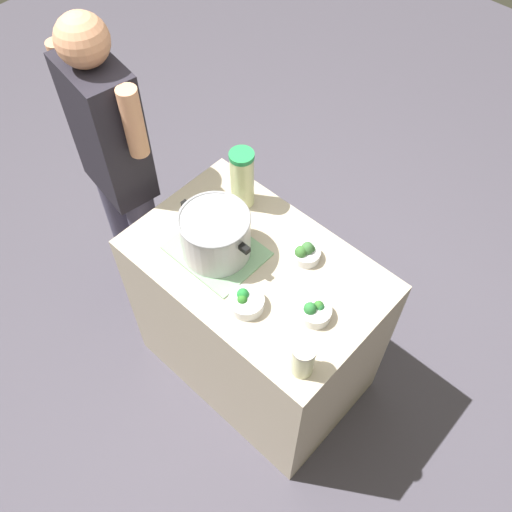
# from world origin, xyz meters

# --- Properties ---
(ground_plane) EXTENTS (8.00, 8.00, 0.00)m
(ground_plane) POSITION_xyz_m (0.00, 0.00, 0.00)
(ground_plane) COLOR #4C4753
(counter_slab) EXTENTS (1.02, 0.65, 0.91)m
(counter_slab) POSITION_xyz_m (0.00, 0.00, 0.46)
(counter_slab) COLOR #B7A892
(counter_slab) RESTS_ON ground_plane
(dish_cloth) EXTENTS (0.35, 0.28, 0.01)m
(dish_cloth) POSITION_xyz_m (0.15, 0.06, 0.91)
(dish_cloth) COLOR #7EAC81
(dish_cloth) RESTS_ON counter_slab
(cooking_pot) EXTENTS (0.35, 0.28, 0.20)m
(cooking_pot) POSITION_xyz_m (0.15, 0.06, 1.02)
(cooking_pot) COLOR #B7B7BC
(cooking_pot) RESTS_ON dish_cloth
(lemonade_pitcher) EXTENTS (0.10, 0.10, 0.27)m
(lemonade_pitcher) POSITION_xyz_m (0.26, -0.20, 1.05)
(lemonade_pitcher) COLOR beige
(lemonade_pitcher) RESTS_ON counter_slab
(mason_jar) EXTENTS (0.08, 0.08, 0.15)m
(mason_jar) POSITION_xyz_m (-0.42, 0.22, 0.99)
(mason_jar) COLOR beige
(mason_jar) RESTS_ON counter_slab
(broccoli_bowl_front) EXTENTS (0.11, 0.11, 0.08)m
(broccoli_bowl_front) POSITION_xyz_m (-0.12, -0.15, 0.94)
(broccoli_bowl_front) COLOR silver
(broccoli_bowl_front) RESTS_ON counter_slab
(broccoli_bowl_center) EXTENTS (0.12, 0.12, 0.08)m
(broccoli_bowl_center) POSITION_xyz_m (-0.32, 0.03, 0.94)
(broccoli_bowl_center) COLOR silver
(broccoli_bowl_center) RESTS_ON counter_slab
(broccoli_bowl_back) EXTENTS (0.13, 0.13, 0.07)m
(broccoli_bowl_back) POSITION_xyz_m (-0.10, 0.17, 0.94)
(broccoli_bowl_back) COLOR silver
(broccoli_bowl_back) RESTS_ON counter_slab
(person_cook) EXTENTS (0.50, 0.25, 1.65)m
(person_cook) POSITION_xyz_m (0.79, 0.04, 0.91)
(person_cook) COLOR #47435A
(person_cook) RESTS_ON ground_plane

